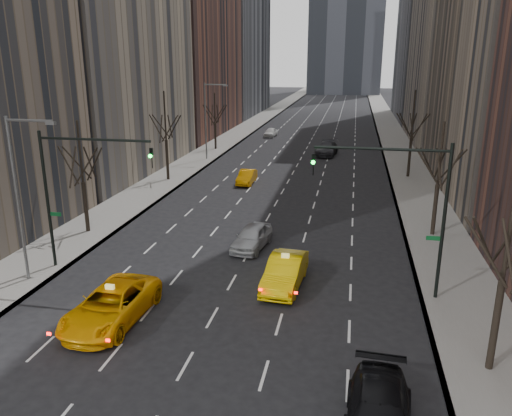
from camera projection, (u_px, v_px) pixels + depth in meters
The scene contains 18 objects.
sidewalk_left at pixel (243, 131), 84.45m from camera, with size 4.50×320.00×0.15m, color slate.
sidewalk_right at pixel (392, 135), 79.96m from camera, with size 4.50×320.00×0.15m, color slate.
tree_lw_b at pixel (83, 182), 34.50m from camera, with size 3.36×3.50×7.82m.
tree_lw_c at pixel (166, 141), 49.44m from camera, with size 3.36×3.50×8.74m.
tree_lw_d at pixel (215, 123), 66.48m from camera, with size 3.36×3.50×7.36m.
tree_rw_a at pixel (502, 282), 18.79m from camera, with size 3.36×3.50×8.28m.
tree_rw_b at pixel (438, 184), 33.86m from camera, with size 3.36×3.50×7.82m.
tree_rw_c at pixel (411, 139), 50.68m from camera, with size 3.36×3.50×8.74m.
traffic_mast_left at pixel (72, 179), 27.82m from camera, with size 6.69×0.39×8.00m.
traffic_mast_right at pixel (410, 196), 24.48m from camera, with size 6.69×0.39×8.00m.
streetlight_near at pixel (21, 184), 26.22m from camera, with size 2.83×0.22×9.00m.
streetlight_far at pixel (208, 113), 59.10m from camera, with size 2.83×0.22×9.00m.
taxi_suv at pixel (111, 305), 23.41m from camera, with size 2.80×6.07×1.69m, color #FFAF05.
taxi_sedan at pixel (285, 272), 27.04m from camera, with size 1.78×5.10×1.68m, color #EDC304.
silver_sedan_ahead at pixel (252, 237), 32.54m from camera, with size 1.80×4.48×1.52m, color #A7AAAF.
far_taxi at pixel (247, 177), 49.23m from camera, with size 1.42×4.07×1.34m, color orange.
far_suv_grey at pixel (327, 149), 63.51m from camera, with size 2.36×5.81×1.69m, color #29282D.
far_car_white at pixel (271, 132), 78.37m from camera, with size 1.59×3.96×1.35m, color white.
Camera 1 is at (6.17, -12.62, 12.01)m, focal length 35.00 mm.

